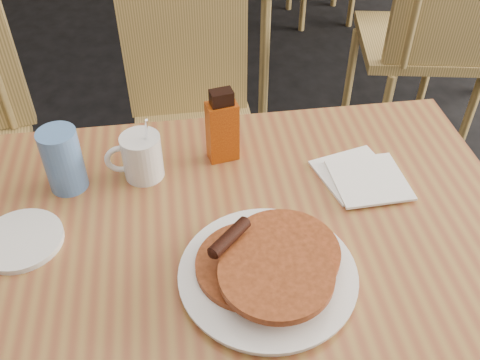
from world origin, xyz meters
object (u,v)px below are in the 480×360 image
(chair_main_far, at_px, (192,105))
(main_table, at_px, (240,240))
(syrup_bottle, at_px, (222,128))
(blue_tumbler, at_px, (63,160))
(pancake_plate, at_px, (268,269))
(coffee_mug, at_px, (141,156))
(chair_neighbor_near, at_px, (439,25))

(chair_main_far, bearing_deg, main_table, -86.46)
(main_table, relative_size, syrup_bottle, 6.90)
(main_table, xyz_separation_m, blue_tumbler, (-0.33, 0.18, 0.11))
(main_table, height_order, blue_tumbler, blue_tumbler)
(pancake_plate, distance_m, coffee_mug, 0.38)
(chair_main_far, bearing_deg, blue_tumbler, -116.32)
(chair_neighbor_near, bearing_deg, syrup_bottle, -127.58)
(pancake_plate, bearing_deg, blue_tumbler, 138.31)
(chair_main_far, height_order, syrup_bottle, syrup_bottle)
(main_table, bearing_deg, chair_neighbor_near, 46.04)
(chair_main_far, xyz_separation_m, coffee_mug, (-0.16, -0.58, 0.27))
(main_table, xyz_separation_m, chair_main_far, (-0.01, 0.77, -0.18))
(main_table, relative_size, pancake_plate, 3.77)
(main_table, relative_size, coffee_mug, 7.54)
(pancake_plate, height_order, syrup_bottle, syrup_bottle)
(coffee_mug, distance_m, syrup_bottle, 0.19)
(syrup_bottle, distance_m, blue_tumbler, 0.34)
(chair_neighbor_near, xyz_separation_m, blue_tumbler, (-1.28, -0.79, 0.20))
(coffee_mug, bearing_deg, main_table, -35.93)
(chair_neighbor_near, distance_m, coffee_mug, 1.38)
(main_table, xyz_separation_m, chair_neighbor_near, (0.94, 0.98, -0.08))
(main_table, xyz_separation_m, pancake_plate, (0.03, -0.14, 0.07))
(chair_neighbor_near, bearing_deg, coffee_mug, -131.41)
(chair_main_far, distance_m, blue_tumbler, 0.73)
(main_table, height_order, chair_neighbor_near, chair_neighbor_near)
(syrup_bottle, bearing_deg, chair_neighbor_near, 31.21)
(coffee_mug, bearing_deg, syrup_bottle, 19.83)
(main_table, distance_m, blue_tumbler, 0.40)
(chair_neighbor_near, relative_size, coffee_mug, 6.51)
(chair_neighbor_near, relative_size, blue_tumbler, 7.40)
(pancake_plate, height_order, coffee_mug, coffee_mug)
(pancake_plate, xyz_separation_m, coffee_mug, (-0.20, 0.33, 0.03))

